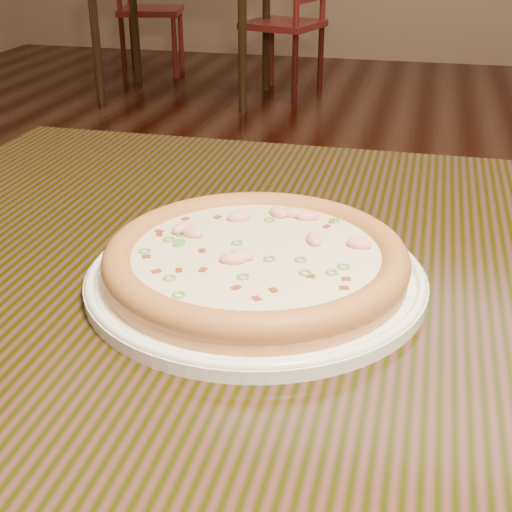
% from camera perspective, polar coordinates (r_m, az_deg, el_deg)
% --- Properties ---
extents(ground, '(9.00, 9.00, 0.00)m').
position_cam_1_polar(ground, '(1.69, 10.33, -13.92)').
color(ground, black).
extents(hero_table, '(1.20, 0.80, 0.75)m').
position_cam_1_polar(hero_table, '(0.76, 9.85, -8.11)').
color(hero_table, black).
rests_on(hero_table, ground).
extents(plate, '(0.32, 0.32, 0.02)m').
position_cam_1_polar(plate, '(0.68, -0.00, -1.62)').
color(plate, white).
rests_on(plate, hero_table).
extents(pizza, '(0.29, 0.29, 0.03)m').
position_cam_1_polar(pizza, '(0.67, 0.00, -0.21)').
color(pizza, '#BD7F4D').
rests_on(pizza, plate).
extents(chair_a, '(0.50, 0.50, 0.95)m').
position_cam_1_polar(chair_a, '(5.36, -9.03, 18.91)').
color(chair_a, '#551812').
rests_on(chair_a, ground).
extents(chair_b, '(0.52, 0.52, 0.95)m').
position_cam_1_polar(chair_b, '(4.62, 2.83, 18.07)').
color(chair_b, '#551812').
rests_on(chair_b, ground).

